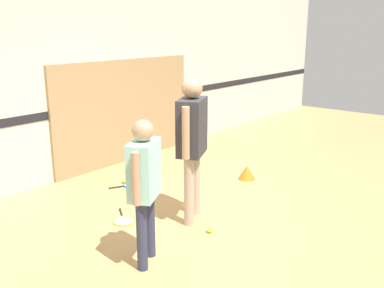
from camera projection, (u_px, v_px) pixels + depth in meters
name	position (u px, v px, depth m)	size (l,w,h in m)	color
ground_plane	(200.00, 218.00, 5.22)	(16.00, 16.00, 0.00)	tan
wall_back	(68.00, 73.00, 6.34)	(16.00, 0.07, 3.20)	beige
wall_panel	(127.00, 111.00, 7.29)	(2.96, 0.05, 1.74)	#9E7F56
person_instructor	(192.00, 134.00, 4.93)	(0.60, 0.45, 1.72)	tan
person_student_left	(144.00, 177.00, 4.02)	(0.49, 0.39, 1.45)	#2D334C
racket_spare_on_floor	(132.00, 185.00, 6.30)	(0.53, 0.40, 0.03)	blue
racket_second_spare	(123.00, 220.00, 5.15)	(0.40, 0.50, 0.03)	#C6D838
tennis_ball_near_instructor	(210.00, 230.00, 4.85)	(0.07, 0.07, 0.07)	#CCE038
tennis_ball_by_spare_racket	(123.00, 181.00, 6.38)	(0.07, 0.07, 0.07)	#CCE038
training_cone	(247.00, 172.00, 6.55)	(0.26, 0.26, 0.21)	orange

